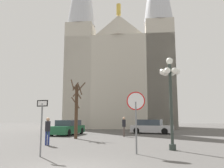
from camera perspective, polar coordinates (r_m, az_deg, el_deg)
name	(u,v)px	position (r m, az deg, el deg)	size (l,w,h in m)	color
cathedral	(121,66)	(39.61, 2.18, 4.38)	(17.43, 13.67, 34.35)	#BCB5A5
stop_sign	(136,109)	(11.16, 5.89, -6.16)	(0.88, 0.17, 2.91)	slate
one_way_arrow_sign	(42,121)	(10.82, -16.88, -8.62)	(0.55, 0.20, 2.45)	slate
street_lamp	(170,86)	(12.90, 14.14, -0.55)	(1.10, 1.00, 4.93)	#2D3833
bare_tree	(76,108)	(19.25, -8.74, -5.86)	(1.24, 1.24, 4.83)	#473323
parked_car_near_silver	(151,127)	(25.21, 9.65, -10.36)	(4.62, 3.04, 1.47)	#B7B7BC
parked_car_far_green	(68,128)	(23.54, -10.80, -10.52)	(2.68, 4.84, 1.42)	#1E5B38
pedestrian_walking	(48,128)	(15.06, -15.51, -10.46)	(0.32, 0.32, 1.68)	navy
pedestrian_standing	(124,125)	(21.05, 2.95, -9.93)	(0.32, 0.32, 1.72)	#594C47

